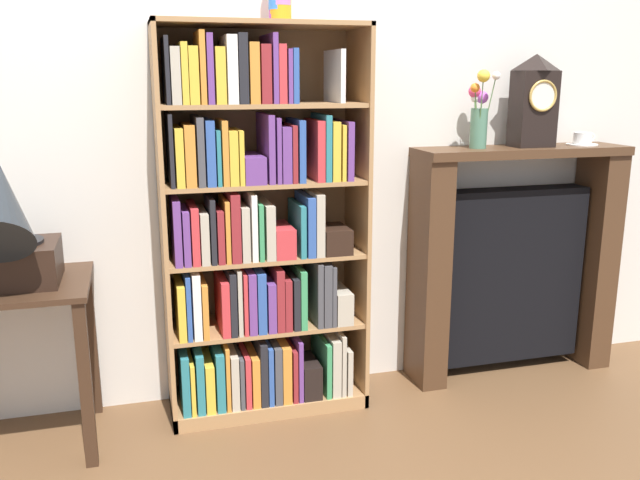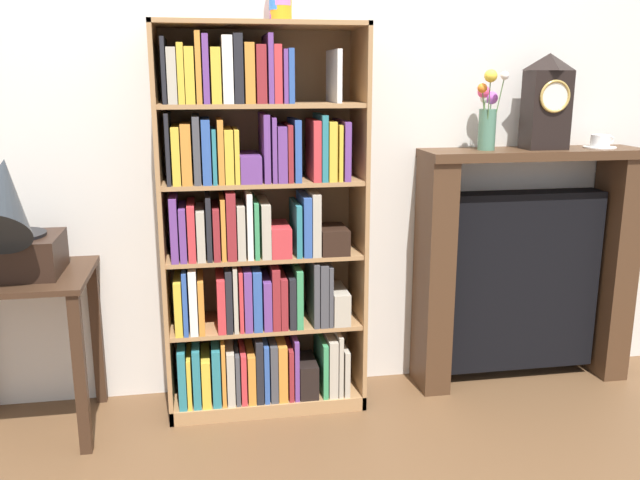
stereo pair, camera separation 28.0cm
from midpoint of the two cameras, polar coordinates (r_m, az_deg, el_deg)
ground_plane at (r=2.98m, az=-1.57°, el=-14.72°), size 7.63×6.40×0.02m
wall_back at (r=2.95m, az=-0.23°, el=11.61°), size 4.63×0.08×2.60m
bookshelf at (r=2.80m, az=-2.61°, el=-0.07°), size 0.84×0.33×1.62m
side_table_left at (r=2.84m, az=-21.51°, el=-5.93°), size 0.55×0.49×0.66m
gramophone at (r=2.67m, az=-22.53°, el=1.51°), size 0.34×0.47×0.54m
fireplace_mantel at (r=3.30m, az=19.25°, el=-2.36°), size 1.01×0.26×1.10m
mantel_clock at (r=3.18m, az=21.20°, el=10.91°), size 0.18×0.14×0.41m
flower_vase at (r=3.06m, az=16.67°, el=10.26°), size 0.13×0.16×0.34m
teacup_with_saucer at (r=3.35m, az=24.99°, el=7.54°), size 0.14×0.14×0.06m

